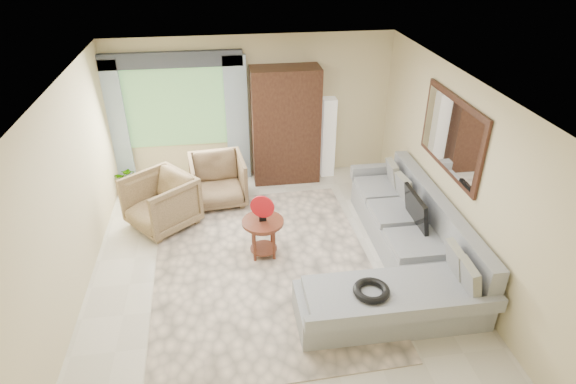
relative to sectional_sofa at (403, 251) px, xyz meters
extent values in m
plane|color=silver|center=(-1.78, 0.18, -0.28)|extent=(6.00, 6.00, 0.00)
cube|color=beige|center=(-1.91, 0.29, -0.27)|extent=(3.12, 4.09, 0.02)
cube|color=#9A9EA2|center=(0.22, 0.68, -0.08)|extent=(0.90, 2.40, 0.40)
cube|color=#9A9EA2|center=(-0.48, -0.92, -0.08)|extent=(2.30, 0.80, 0.40)
cube|color=#9A9EA2|center=(0.57, 0.28, 0.37)|extent=(0.20, 3.20, 0.50)
cube|color=#9A9EA2|center=(0.22, 1.96, 0.23)|extent=(0.90, 0.16, 0.22)
cube|color=#9A9EA2|center=(-0.48, -1.37, 0.21)|extent=(2.30, 0.10, 0.18)
cube|color=black|center=(0.27, 0.36, 0.44)|extent=(0.14, 0.74, 0.48)
torus|color=black|center=(-0.78, -1.01, 0.26)|extent=(0.43, 0.43, 0.09)
cylinder|color=#4F2415|center=(-1.88, 0.57, 0.29)|extent=(0.59, 0.59, 0.04)
cylinder|color=#4F2415|center=(-1.88, 0.57, -0.02)|extent=(0.39, 0.39, 0.53)
cylinder|color=red|center=(-1.88, 0.57, 0.54)|extent=(0.33, 0.14, 0.34)
imported|color=#9C7E55|center=(-3.39, 1.57, 0.14)|extent=(1.31, 1.30, 0.86)
imported|color=brown|center=(-2.49, 2.19, 0.13)|extent=(0.98, 1.01, 0.83)
imported|color=#999999|center=(-4.08, 2.79, -0.04)|extent=(0.48, 0.43, 0.49)
cube|color=black|center=(-1.23, 2.90, 0.77)|extent=(1.20, 0.55, 2.10)
cube|color=silver|center=(-0.43, 2.96, 0.47)|extent=(0.24, 0.24, 1.50)
cube|color=#669E59|center=(-3.13, 3.15, 1.12)|extent=(1.80, 0.04, 1.40)
cube|color=#9EB7CC|center=(-4.18, 3.06, 0.87)|extent=(0.40, 0.08, 2.30)
cube|color=#9EB7CC|center=(-2.08, 3.06, 0.87)|extent=(0.40, 0.08, 2.30)
cube|color=#1E232D|center=(-3.13, 3.08, 1.97)|extent=(2.40, 0.12, 0.26)
cube|color=black|center=(0.69, 0.53, 1.47)|extent=(0.04, 1.70, 1.05)
cube|color=white|center=(0.66, 0.53, 1.47)|extent=(0.02, 1.54, 0.90)
camera|label=1|loc=(-2.35, -5.07, 4.00)|focal=30.00mm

